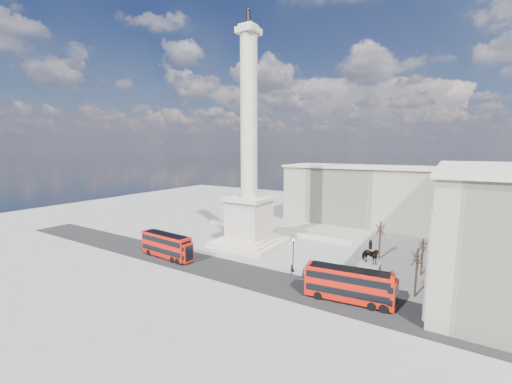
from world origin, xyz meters
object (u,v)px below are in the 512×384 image
(nelsons_column, at_px, (249,188))
(red_bus_a, at_px, (166,245))
(red_bus_b, at_px, (172,249))
(victorian_lamp, at_px, (293,252))
(red_bus_d, at_px, (357,286))
(pedestrian_crossing, at_px, (292,270))
(pedestrian_walking, at_px, (304,274))
(equestrian_statue, at_px, (369,272))
(pedestrian_standing, at_px, (375,290))
(red_bus_c, at_px, (349,284))

(nelsons_column, height_order, red_bus_a, nelsons_column)
(red_bus_b, xyz_separation_m, victorian_lamp, (22.75, 6.61, 1.41))
(red_bus_d, bearing_deg, red_bus_b, -174.45)
(red_bus_a, xyz_separation_m, victorian_lamp, (24.39, 6.45, 0.98))
(red_bus_a, distance_m, pedestrian_crossing, 25.32)
(pedestrian_walking, xyz_separation_m, pedestrian_crossing, (-2.55, 0.87, -0.07))
(red_bus_a, bearing_deg, equestrian_statue, 13.10)
(nelsons_column, xyz_separation_m, red_bus_d, (27.36, -14.53, -10.69))
(red_bus_b, height_order, pedestrian_standing, red_bus_b)
(red_bus_d, xyz_separation_m, pedestrian_standing, (1.92, 3.03, -1.30))
(red_bus_a, height_order, equestrian_statue, equestrian_statue)
(red_bus_a, distance_m, red_bus_d, 36.58)
(nelsons_column, distance_m, pedestrian_crossing, 22.33)
(red_bus_a, height_order, pedestrian_crossing, red_bus_a)
(red_bus_c, bearing_deg, nelsons_column, 143.79)
(red_bus_a, xyz_separation_m, red_bus_c, (35.60, 0.68, -0.00))
(red_bus_a, relative_size, red_bus_c, 1.00)
(red_bus_a, height_order, victorian_lamp, victorian_lamp)
(nelsons_column, height_order, pedestrian_standing, nelsons_column)
(red_bus_c, bearing_deg, victorian_lamp, 146.45)
(nelsons_column, distance_m, pedestrian_walking, 24.53)
(victorian_lamp, relative_size, equestrian_statue, 0.75)
(red_bus_c, relative_size, pedestrian_crossing, 6.87)
(victorian_lamp, relative_size, pedestrian_crossing, 3.39)
(red_bus_c, bearing_deg, red_bus_b, 175.12)
(red_bus_a, height_order, pedestrian_standing, red_bus_a)
(victorian_lamp, height_order, pedestrian_crossing, victorian_lamp)
(nelsons_column, xyz_separation_m, pedestrian_crossing, (15.52, -10.63, -12.04))
(victorian_lamp, distance_m, pedestrian_crossing, 2.92)
(pedestrian_crossing, bearing_deg, pedestrian_walking, -146.83)
(red_bus_a, xyz_separation_m, equestrian_statue, (37.17, 6.08, 0.21))
(pedestrian_walking, distance_m, pedestrian_crossing, 2.70)
(red_bus_d, bearing_deg, red_bus_a, -174.81)
(red_bus_a, relative_size, victorian_lamp, 2.02)
(nelsons_column, relative_size, pedestrian_standing, 26.85)
(red_bus_d, bearing_deg, victorian_lamp, 160.30)
(red_bus_d, height_order, pedestrian_crossing, red_bus_d)
(pedestrian_walking, bearing_deg, pedestrian_crossing, 175.29)
(nelsons_column, distance_m, equestrian_statue, 31.34)
(nelsons_column, height_order, red_bus_c, nelsons_column)
(red_bus_d, bearing_deg, pedestrian_crossing, 164.87)
(equestrian_statue, bearing_deg, red_bus_c, -106.23)
(red_bus_d, relative_size, victorian_lamp, 1.78)
(victorian_lamp, bearing_deg, red_bus_a, -165.18)
(nelsons_column, xyz_separation_m, red_bus_a, (-9.20, -15.87, -10.39))
(pedestrian_walking, height_order, pedestrian_crossing, pedestrian_walking)
(pedestrian_standing, bearing_deg, red_bus_d, 21.97)
(nelsons_column, relative_size, red_bus_b, 5.00)
(pedestrian_standing, height_order, pedestrian_crossing, pedestrian_standing)
(equestrian_statue, xyz_separation_m, pedestrian_standing, (1.31, -1.71, -1.80))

